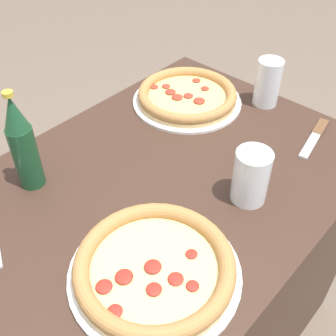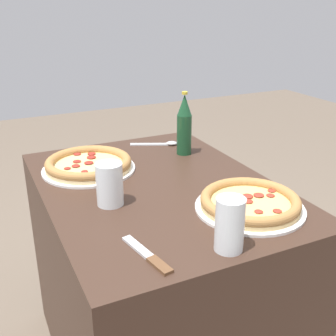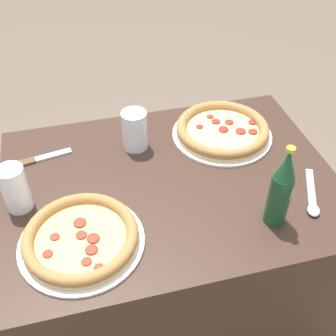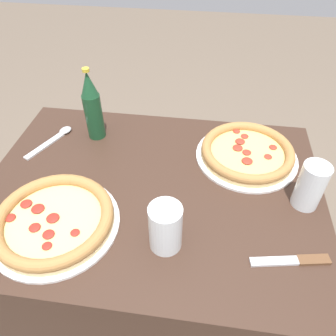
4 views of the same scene
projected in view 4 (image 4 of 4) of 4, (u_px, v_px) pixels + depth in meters
The scene contains 9 objects.
ground_plane at pixel (158, 307), 1.45m from camera, with size 8.00×8.00×0.00m, color #6B5B4C.
table at pixel (155, 260), 1.19m from camera, with size 0.96×0.71×0.76m.
pizza_pepperoni at pixel (247, 152), 1.01m from camera, with size 0.31×0.31×0.04m.
pizza_salami at pixel (54, 220), 0.82m from camera, with size 0.32×0.32×0.05m.
glass_red_wine at pixel (310, 186), 0.84m from camera, with size 0.07×0.07×0.13m.
glass_water at pixel (165, 228), 0.75m from camera, with size 0.08×0.08×0.13m.
beer_bottle at pixel (92, 106), 1.03m from camera, with size 0.06×0.06×0.24m.
knife at pixel (294, 261), 0.75m from camera, with size 0.19×0.06×0.01m.
spoon at pixel (56, 137), 1.09m from camera, with size 0.10×0.19×0.02m.
Camera 4 is at (0.14, -0.63, 1.44)m, focal length 35.00 mm.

